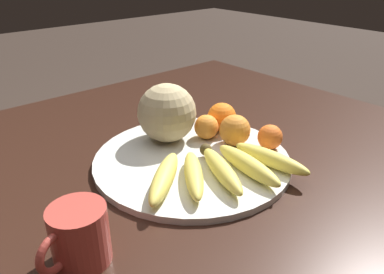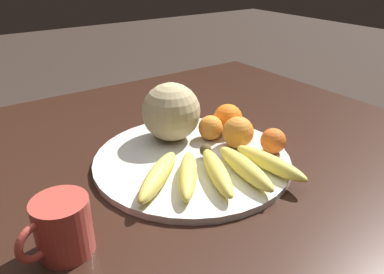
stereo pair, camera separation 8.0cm
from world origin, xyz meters
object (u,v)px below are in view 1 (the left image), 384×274
Objects in this scene: orange_mid_center at (270,137)px; ceramic_mug at (78,236)px; orange_front_left at (222,117)px; orange_back_left at (206,127)px; fruit_bowl at (192,159)px; banana_bunch at (219,169)px; melon at (167,113)px; kitchen_table at (169,192)px; orange_front_right at (235,130)px.

orange_mid_center is 0.48× the size of ceramic_mug.
orange_back_left is at bearing -173.60° from orange_front_left.
fruit_bowl is 0.19m from orange_mid_center.
orange_front_left is (0.16, 0.16, 0.02)m from banana_bunch.
melon reaches higher than fruit_bowl.
fruit_bowl is at bearing -96.94° from melon.
orange_back_left is (0.10, 0.15, 0.01)m from banana_bunch.
orange_front_right is at bearing -19.36° from kitchen_table.
melon is at bearing -164.94° from banana_bunch.
banana_bunch is 0.18m from orange_mid_center.
ceramic_mug is at bearing -158.36° from orange_back_left.
fruit_bowl is at bearing -165.46° from banana_bunch.
orange_front_left is 0.51m from ceramic_mug.
orange_front_right is (-0.03, -0.08, 0.00)m from orange_front_left.
banana_bunch reaches higher than fruit_bowl.
banana_bunch is 2.69× the size of ceramic_mug.
melon is at bearing 52.60° from kitchen_table.
orange_front_right reaches higher than banana_bunch.
orange_front_right is at bearing 124.54° from orange_mid_center.
orange_front_left is at bearing 6.05° from kitchen_table.
ceramic_mug is (-0.33, -0.12, 0.04)m from fruit_bowl.
banana_bunch is 0.31m from ceramic_mug.
ceramic_mug is (-0.49, -0.03, 0.00)m from orange_mid_center.
kitchen_table is at bearing -127.40° from melon.
orange_front_right is 0.61× the size of ceramic_mug.
orange_front_right is at bearing -50.20° from melon.
orange_back_left is 0.45m from ceramic_mug.
orange_front_right is at bearing -9.50° from fruit_bowl.
orange_front_right is at bearing -68.26° from orange_back_left.
orange_back_left reaches higher than banana_bunch.
ceramic_mug reaches higher than orange_front_left.
fruit_bowl is at bearing 170.50° from orange_front_right.
ceramic_mug is at bearing -146.85° from melon.
melon is at bearing 143.75° from orange_back_left.
melon is 1.90× the size of orange_front_right.
fruit_bowl is 0.13m from melon.
ceramic_mug is at bearing -64.57° from banana_bunch.
kitchen_table is 24.39× the size of orange_mid_center.
orange_front_right is 0.46m from ceramic_mug.
fruit_bowl is at bearing 19.54° from ceramic_mug.
fruit_bowl is 5.98× the size of orange_front_left.
orange_mid_center is (0.05, -0.07, -0.01)m from orange_front_right.
orange_front_right reaches higher than fruit_bowl.
banana_bunch is at bearing 2.94° from ceramic_mug.
ceramic_mug reaches higher than orange_mid_center.
orange_front_right is 0.08m from orange_mid_center.
orange_front_left is at bearing 66.77° from orange_front_right.
kitchen_table is 11.65× the size of ceramic_mug.
orange_front_right is 1.27× the size of orange_mid_center.
orange_front_left is at bearing 156.07° from banana_bunch.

